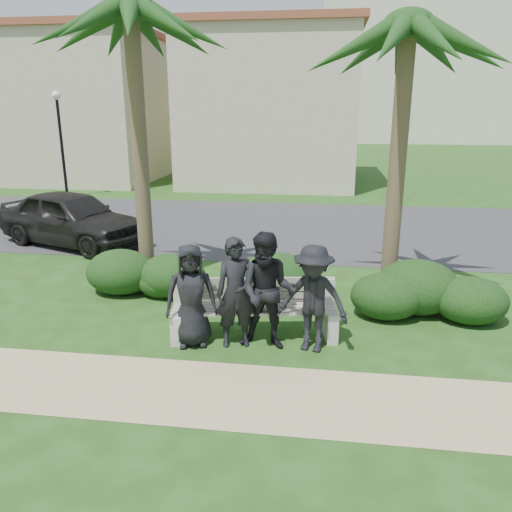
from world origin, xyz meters
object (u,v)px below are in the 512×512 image
(street_lamp, at_px, (60,126))
(park_bench, at_px, (255,313))
(palm_right, at_px, (408,29))
(man_b, at_px, (236,293))
(man_d, at_px, (313,299))
(palm_left, at_px, (131,12))
(man_a, at_px, (191,295))
(man_c, at_px, (268,291))
(car_a, at_px, (72,218))

(street_lamp, height_order, park_bench, street_lamp)
(palm_right, bearing_deg, man_b, -135.47)
(man_b, xyz_separation_m, man_d, (1.19, -0.00, -0.03))
(street_lamp, distance_m, palm_left, 12.18)
(street_lamp, relative_size, palm_left, 0.67)
(man_a, bearing_deg, man_d, -14.79)
(man_b, relative_size, palm_right, 0.30)
(man_c, bearing_deg, car_a, 142.37)
(man_a, xyz_separation_m, man_d, (1.91, 0.06, 0.02))
(man_d, xyz_separation_m, palm_right, (1.46, 2.61, 4.14))
(man_d, bearing_deg, man_c, -166.26)
(park_bench, height_order, palm_left, palm_left)
(palm_right, bearing_deg, street_lamp, 141.07)
(palm_right, bearing_deg, car_a, 161.35)
(park_bench, height_order, man_d, man_d)
(man_b, height_order, palm_left, palm_left)
(street_lamp, height_order, man_b, street_lamp)
(man_a, height_order, palm_right, palm_right)
(park_bench, xyz_separation_m, man_d, (0.95, -0.32, 0.43))
(park_bench, distance_m, car_a, 7.68)
(man_c, xyz_separation_m, palm_left, (-2.93, 2.68, 4.45))
(man_d, distance_m, car_a, 8.61)
(man_a, height_order, palm_left, palm_left)
(street_lamp, bearing_deg, palm_left, -54.22)
(man_d, bearing_deg, man_b, -166.44)
(park_bench, bearing_deg, man_a, -167.45)
(man_a, height_order, man_b, man_b)
(street_lamp, height_order, man_a, street_lamp)
(man_c, bearing_deg, man_a, -172.84)
(man_c, distance_m, man_d, 0.71)
(street_lamp, xyz_separation_m, man_a, (8.70, -12.42, -2.11))
(palm_left, xyz_separation_m, car_a, (-3.09, 2.70, -4.64))
(car_a, bearing_deg, man_d, -107.82)
(palm_right, bearing_deg, park_bench, -136.32)
(man_a, relative_size, man_c, 0.89)
(man_b, height_order, car_a, man_b)
(park_bench, xyz_separation_m, car_a, (-5.77, 5.06, 0.33))
(man_b, xyz_separation_m, car_a, (-5.52, 5.37, -0.14))
(street_lamp, bearing_deg, man_a, -54.99)
(park_bench, bearing_deg, car_a, 129.74)
(street_lamp, xyz_separation_m, palm_left, (6.98, -9.68, 2.45))
(street_lamp, height_order, man_d, street_lamp)
(man_d, height_order, palm_left, palm_left)
(street_lamp, relative_size, park_bench, 1.55)
(man_d, relative_size, palm_right, 0.29)
(park_bench, relative_size, palm_left, 0.43)
(palm_right, distance_m, car_a, 9.62)
(park_bench, bearing_deg, man_b, -137.37)
(man_c, bearing_deg, man_b, -176.33)
(man_d, relative_size, car_a, 0.39)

